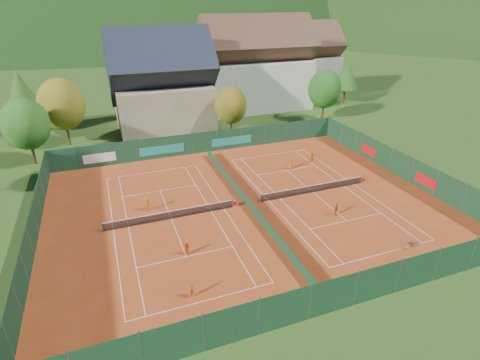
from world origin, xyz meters
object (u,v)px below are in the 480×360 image
ball_hopper (410,244)px  hotel_block_a (256,69)px  player_left_mid (187,249)px  player_left_far (147,204)px  player_right_near (336,209)px  player_left_near (192,290)px  player_right_far_b (312,157)px  chalet (162,87)px  hotel_block_b (300,63)px  player_right_far_a (290,164)px

ball_hopper → hotel_block_a: bearing=83.3°
player_left_mid → player_left_far: bearing=139.7°
player_right_near → hotel_block_a: bearing=45.3°
player_left_near → player_left_mid: size_ratio=1.00×
player_left_near → player_left_mid: bearing=44.1°
ball_hopper → player_right_far_b: (1.92, 19.80, 0.11)m
hotel_block_a → player_right_near: hotel_block_a is taller
chalet → player_right_near: 37.13m
hotel_block_b → player_left_far: size_ratio=11.50×
hotel_block_b → player_left_near: 67.66m
hotel_block_a → player_left_near: (-24.70, -47.18, -6.76)m
hotel_block_a → hotel_block_b: 16.14m
player_right_near → player_right_far_b: bearing=36.7°
player_right_near → chalet: bearing=73.7°
player_left_mid → player_right_near: player_right_near is taller
player_left_far → player_right_far_b: bearing=-178.6°
hotel_block_a → player_right_far_a: bearing=-104.2°
hotel_block_b → player_left_near: hotel_block_b is taller
player_left_near → player_right_far_a: 24.82m
chalet → player_right_near: bearing=-73.2°
hotel_block_a → player_right_near: (-8.43, -41.09, -6.69)m
player_left_mid → player_right_far_a: 20.85m
hotel_block_a → player_left_mid: hotel_block_a is taller
hotel_block_b → player_left_mid: 63.15m
hotel_block_a → player_left_far: hotel_block_a is taller
player_left_far → player_right_near: (17.49, -7.56, -0.06)m
hotel_block_a → player_left_mid: size_ratio=17.46×
ball_hopper → player_left_far: 25.02m
player_right_near → ball_hopper: bearing=-101.8°
player_right_near → hotel_block_b: bearing=32.4°
player_right_far_a → player_left_far: bearing=23.3°
player_left_far → player_right_near: size_ratio=1.09×
chalet → player_left_mid: bearing=-97.7°
player_left_far → player_right_far_a: 18.97m
player_left_mid → player_right_far_b: player_right_far_b is taller
player_left_far → player_right_near: bearing=145.0°
ball_hopper → chalet: bearing=107.5°
player_left_far → ball_hopper: bearing=132.5°
hotel_block_a → player_left_near: size_ratio=17.38×
ball_hopper → player_left_mid: (-18.21, 6.02, 0.06)m
chalet → hotel_block_a: bearing=17.5°
hotel_block_b → player_left_near: bearing=-125.0°
player_left_mid → hotel_block_b: bearing=89.3°
player_right_far_b → chalet: bearing=-51.7°
hotel_block_b → player_left_mid: size_ratio=13.97×
chalet → player_left_far: 28.99m
player_left_mid → player_left_far: player_left_far is taller
player_right_far_a → player_right_far_b: player_right_far_b is taller
player_left_mid → player_left_far: (-2.05, 8.64, 0.13)m
hotel_block_a → player_right_far_b: (-3.74, -28.40, -6.72)m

